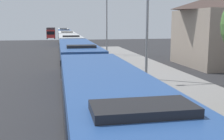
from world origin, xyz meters
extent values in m
cube|color=#284C8C|center=(-1.30, 11.47, 1.70)|extent=(2.50, 11.37, 2.70)
cube|color=black|center=(-0.03, 11.47, 2.05)|extent=(0.04, 10.46, 1.00)
cube|color=black|center=(-2.57, 11.47, 2.05)|extent=(0.04, 10.46, 1.00)
cube|color=black|center=(-1.30, 8.06, 3.13)|extent=(1.75, 0.90, 0.16)
cylinder|color=black|center=(-0.20, 14.60, 0.50)|extent=(0.28, 1.00, 1.00)
cylinder|color=black|center=(-2.40, 14.60, 0.50)|extent=(0.28, 1.00, 1.00)
cube|color=#284C8C|center=(-1.30, 24.42, 1.70)|extent=(2.50, 12.34, 2.70)
cube|color=black|center=(-0.03, 24.42, 2.05)|extent=(0.04, 11.36, 1.00)
cube|color=black|center=(-2.57, 24.42, 2.05)|extent=(0.04, 11.36, 1.00)
cube|color=black|center=(-1.30, 18.23, 2.00)|extent=(2.30, 0.04, 1.20)
cube|color=navy|center=(-0.02, 24.42, 0.90)|extent=(0.03, 11.73, 0.36)
cube|color=black|center=(-1.30, 20.71, 3.13)|extent=(1.75, 0.90, 0.16)
cylinder|color=black|center=(-0.20, 20.59, 0.50)|extent=(0.28, 1.00, 1.00)
cylinder|color=black|center=(-2.40, 20.59, 0.50)|extent=(0.28, 1.00, 1.00)
cylinder|color=black|center=(-0.20, 27.81, 0.50)|extent=(0.28, 1.00, 1.00)
cylinder|color=black|center=(-2.40, 27.81, 0.50)|extent=(0.28, 1.00, 1.00)
cube|color=silver|center=(-1.30, 37.63, 1.70)|extent=(2.50, 12.32, 2.70)
cube|color=black|center=(-0.03, 37.63, 2.05)|extent=(0.04, 11.33, 1.00)
cube|color=black|center=(-2.57, 37.63, 2.05)|extent=(0.04, 11.33, 1.00)
cube|color=black|center=(-1.30, 31.46, 2.00)|extent=(2.30, 0.04, 1.20)
cube|color=black|center=(-0.02, 37.63, 0.90)|extent=(0.03, 11.70, 0.36)
cube|color=black|center=(-1.30, 33.94, 3.13)|extent=(1.75, 0.90, 0.16)
cylinder|color=black|center=(-0.20, 33.82, 0.50)|extent=(0.28, 1.00, 1.00)
cylinder|color=black|center=(-2.40, 33.82, 0.50)|extent=(0.28, 1.00, 1.00)
cylinder|color=black|center=(-0.20, 41.02, 0.50)|extent=(0.28, 1.00, 1.00)
cylinder|color=black|center=(-2.40, 41.02, 0.50)|extent=(0.28, 1.00, 1.00)
cube|color=silver|center=(-1.30, 51.16, 1.70)|extent=(2.50, 12.25, 2.70)
cube|color=black|center=(-0.03, 51.16, 2.05)|extent=(0.04, 11.27, 1.00)
cube|color=black|center=(-2.57, 51.16, 2.05)|extent=(0.04, 11.27, 1.00)
cube|color=black|center=(-1.30, 45.02, 2.00)|extent=(2.30, 0.04, 1.20)
cube|color=navy|center=(-0.02, 51.16, 0.90)|extent=(0.03, 11.63, 0.36)
cube|color=black|center=(-1.30, 47.49, 3.13)|extent=(1.75, 0.90, 0.16)
cylinder|color=black|center=(-0.20, 47.36, 0.50)|extent=(0.28, 1.00, 1.00)
cylinder|color=black|center=(-2.40, 47.36, 0.50)|extent=(0.28, 1.00, 1.00)
cylinder|color=black|center=(-0.20, 54.53, 0.50)|extent=(0.28, 1.00, 1.00)
cylinder|color=black|center=(-2.40, 54.53, 0.50)|extent=(0.28, 1.00, 1.00)
cube|color=#284C8C|center=(-1.30, 64.25, 1.70)|extent=(2.50, 11.48, 2.70)
cube|color=black|center=(-0.03, 64.25, 2.05)|extent=(0.04, 10.56, 1.00)
cube|color=black|center=(-2.57, 64.25, 2.05)|extent=(0.04, 10.56, 1.00)
cube|color=black|center=(-1.30, 58.49, 2.00)|extent=(2.30, 0.04, 1.20)
cube|color=navy|center=(-0.02, 64.25, 0.90)|extent=(0.03, 10.91, 0.36)
cube|color=black|center=(-1.30, 60.80, 3.13)|extent=(1.75, 0.90, 0.16)
cylinder|color=black|center=(-0.20, 60.69, 0.50)|extent=(0.28, 1.00, 1.00)
cylinder|color=black|center=(-2.40, 60.69, 0.50)|extent=(0.28, 1.00, 1.00)
cylinder|color=black|center=(-0.20, 67.41, 0.50)|extent=(0.28, 1.00, 1.00)
cylinder|color=black|center=(-2.40, 67.41, 0.50)|extent=(0.28, 1.00, 1.00)
cube|color=silver|center=(-1.30, 77.65, 1.70)|extent=(2.50, 11.25, 2.70)
cube|color=black|center=(-0.03, 77.65, 2.05)|extent=(0.04, 10.35, 1.00)
cube|color=black|center=(-2.57, 77.65, 2.05)|extent=(0.04, 10.35, 1.00)
cube|color=black|center=(-1.30, 72.00, 2.00)|extent=(2.30, 0.04, 1.20)
cube|color=navy|center=(-0.02, 77.65, 0.90)|extent=(0.03, 10.69, 0.36)
cube|color=black|center=(-1.30, 74.27, 3.13)|extent=(1.75, 0.90, 0.16)
cylinder|color=black|center=(-0.20, 74.16, 0.50)|extent=(0.28, 1.00, 1.00)
cylinder|color=black|center=(-2.40, 74.16, 0.50)|extent=(0.28, 1.00, 1.00)
cylinder|color=black|center=(-0.20, 80.74, 0.50)|extent=(0.28, 1.00, 1.00)
cylinder|color=black|center=(-2.40, 80.74, 0.50)|extent=(0.28, 1.00, 1.00)
cube|color=maroon|center=(-4.60, 83.65, 1.45)|extent=(2.30, 1.80, 2.20)
cube|color=#333338|center=(-4.60, 87.39, 1.80)|extent=(2.35, 5.69, 2.70)
cube|color=black|center=(-4.60, 82.73, 1.75)|extent=(2.07, 0.04, 0.90)
cylinder|color=black|center=(-5.63, 83.65, 0.45)|extent=(0.26, 0.90, 0.90)
cylinder|color=black|center=(-3.57, 83.65, 0.45)|extent=(0.26, 0.90, 0.90)
cylinder|color=black|center=(-5.63, 88.55, 0.45)|extent=(0.26, 0.90, 0.90)
cylinder|color=black|center=(-3.57, 88.55, 0.45)|extent=(0.26, 0.90, 0.90)
cylinder|color=gray|center=(4.10, 24.58, 4.45)|extent=(0.20, 0.20, 8.59)
cylinder|color=gray|center=(4.10, 42.81, 4.61)|extent=(0.20, 0.20, 8.92)
cube|color=gray|center=(14.63, 30.83, 2.93)|extent=(8.28, 8.55, 5.87)
camera|label=1|loc=(-2.67, 3.71, 4.56)|focal=44.90mm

